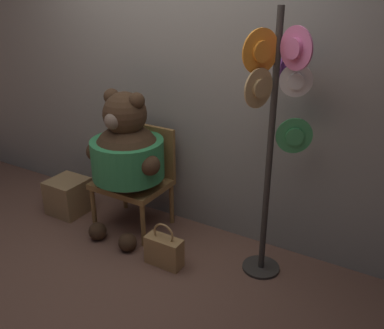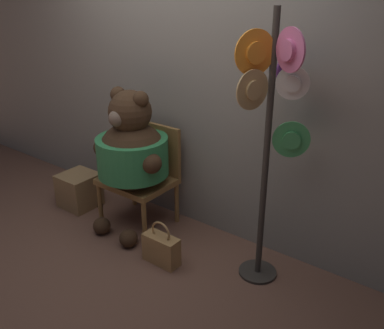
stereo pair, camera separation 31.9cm
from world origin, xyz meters
TOP-DOWN VIEW (x-y plane):
  - ground_plane at (0.00, 0.00)m, footprint 14.00×14.00m
  - wall_back at (0.00, 0.75)m, footprint 8.00×0.10m
  - chair at (-0.29, 0.45)m, footprint 0.59×0.48m
  - teddy_bear at (-0.25, 0.29)m, footprint 0.71×0.63m
  - hat_display_rack at (0.95, 0.35)m, footprint 0.39×0.52m
  - handbag_on_ground at (0.26, 0.03)m, footprint 0.29×0.12m
  - wooden_crate at (-0.96, 0.25)m, footprint 0.32×0.32m

SIDE VIEW (x-z plane):
  - ground_plane at x=0.00m, z-range 0.00..0.00m
  - handbag_on_ground at x=0.26m, z-range -0.06..0.30m
  - wooden_crate at x=-0.96m, z-range 0.00..0.32m
  - chair at x=-0.29m, z-range 0.04..0.92m
  - teddy_bear at x=-0.25m, z-range 0.10..1.34m
  - hat_display_rack at x=0.95m, z-range 0.22..2.10m
  - wall_back at x=0.00m, z-range 0.00..2.74m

